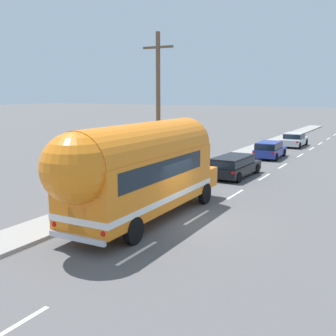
{
  "coord_description": "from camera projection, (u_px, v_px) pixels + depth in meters",
  "views": [
    {
      "loc": [
        7.42,
        -15.11,
        5.32
      ],
      "look_at": [
        -1.84,
        1.48,
        1.9
      ],
      "focal_mm": 44.77,
      "sensor_mm": 36.0,
      "label": 1
    }
  ],
  "objects": [
    {
      "name": "utility_pole",
      "position": [
        158.0,
        109.0,
        22.77
      ],
      "size": [
        1.8,
        0.24,
        8.5
      ],
      "color": "brown",
      "rests_on": "ground"
    },
    {
      "name": "car_third",
      "position": [
        294.0,
        139.0,
        41.93
      ],
      "size": [
        1.96,
        4.64,
        1.37
      ],
      "color": "silver",
      "rests_on": "ground"
    },
    {
      "name": "sidewalk_slab",
      "position": [
        194.0,
        171.0,
        28.28
      ],
      "size": [
        2.04,
        90.0,
        0.15
      ],
      "primitive_type": "cube",
      "color": "gray",
      "rests_on": "ground"
    },
    {
      "name": "car_second",
      "position": [
        269.0,
        149.0,
        34.37
      ],
      "size": [
        2.0,
        4.29,
        1.37
      ],
      "color": "navy",
      "rests_on": "ground"
    },
    {
      "name": "car_lead",
      "position": [
        234.0,
        165.0,
        26.69
      ],
      "size": [
        2.12,
        4.87,
        1.37
      ],
      "color": "black",
      "rests_on": "ground"
    },
    {
      "name": "lane_markings",
      "position": [
        236.0,
        169.0,
        29.44
      ],
      "size": [
        3.71,
        80.0,
        0.01
      ],
      "color": "silver",
      "rests_on": "ground"
    },
    {
      "name": "painted_bus",
      "position": [
        138.0,
        168.0,
        16.99
      ],
      "size": [
        2.69,
        10.87,
        4.12
      ],
      "color": "orange",
      "rests_on": "ground"
    },
    {
      "name": "ground_plane",
      "position": [
        189.0,
        222.0,
        17.49
      ],
      "size": [
        300.0,
        300.0,
        0.0
      ],
      "primitive_type": "plane",
      "color": "#565454"
    }
  ]
}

